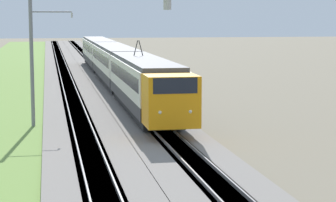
# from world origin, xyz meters

# --- Properties ---
(ballast_main) EXTENTS (240.00, 4.40, 0.30)m
(ballast_main) POSITION_xyz_m (50.00, 0.00, 0.15)
(ballast_main) COLOR gray
(ballast_main) RESTS_ON ground
(ballast_adjacent) EXTENTS (240.00, 4.40, 0.30)m
(ballast_adjacent) POSITION_xyz_m (50.00, -4.37, 0.15)
(ballast_adjacent) COLOR gray
(ballast_adjacent) RESTS_ON ground
(track_main) EXTENTS (240.00, 1.57, 0.45)m
(track_main) POSITION_xyz_m (50.00, 0.00, 0.16)
(track_main) COLOR #4C4238
(track_main) RESTS_ON ground
(track_adjacent) EXTENTS (240.00, 1.57, 0.45)m
(track_adjacent) POSITION_xyz_m (50.00, -4.37, 0.16)
(track_adjacent) COLOR #4C4238
(track_adjacent) RESTS_ON ground
(passenger_train) EXTENTS (58.65, 2.83, 4.99)m
(passenger_train) POSITION_xyz_m (58.05, -4.37, 2.33)
(passenger_train) COLOR orange
(passenger_train) RESTS_ON ground
(catenary_mast_mid) EXTENTS (0.22, 2.56, 7.80)m
(catenary_mast_mid) POSITION_xyz_m (36.15, 2.70, 4.04)
(catenary_mast_mid) COLOR slate
(catenary_mast_mid) RESTS_ON ground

